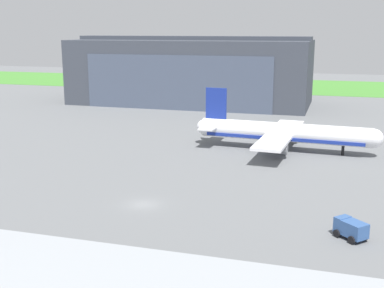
{
  "coord_description": "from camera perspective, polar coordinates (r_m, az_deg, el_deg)",
  "views": [
    {
      "loc": [
        25.12,
        -60.95,
        23.69
      ],
      "look_at": [
        1.33,
        19.16,
        4.42
      ],
      "focal_mm": 46.93,
      "sensor_mm": 36.0,
      "label": 1
    }
  ],
  "objects": [
    {
      "name": "ops_van",
      "position": [
        61.23,
        17.61,
        -9.12
      ],
      "size": [
        4.03,
        3.95,
        2.27
      ],
      "color": "#335693",
      "rests_on": "ground_plane"
    },
    {
      "name": "grass_field_strip",
      "position": [
        217.4,
        9.87,
        6.55
      ],
      "size": [
        440.0,
        56.0,
        0.08
      ],
      "primitive_type": "cube",
      "color": "#468B33",
      "rests_on": "ground_plane"
    },
    {
      "name": "ground_plane",
      "position": [
        70.05,
        -5.55,
        -6.84
      ],
      "size": [
        440.0,
        440.0,
        0.0
      ],
      "primitive_type": "plane",
      "color": "slate"
    },
    {
      "name": "airliner_far_left",
      "position": [
        100.81,
        10.42,
        1.26
      ],
      "size": [
        36.7,
        29.66,
        11.92
      ],
      "color": "white",
      "rests_on": "ground_plane"
    },
    {
      "name": "maintenance_hangar",
      "position": [
        162.9,
        -0.09,
        8.25
      ],
      "size": [
        74.97,
        31.2,
        21.38
      ],
      "color": "#383D47",
      "rests_on": "ground_plane"
    }
  ]
}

